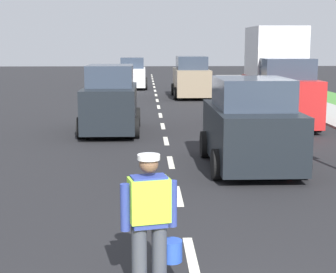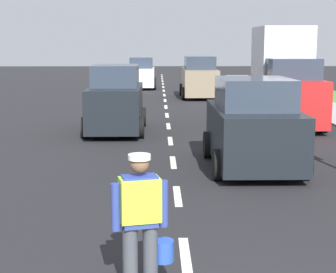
% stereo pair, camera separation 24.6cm
% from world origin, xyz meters
% --- Properties ---
extents(ground_plane, '(96.00, 96.00, 0.00)m').
position_xyz_m(ground_plane, '(0.00, 21.00, 0.00)').
color(ground_plane, black).
extents(lane_center_line, '(0.14, 46.40, 0.01)m').
position_xyz_m(lane_center_line, '(0.00, 25.20, 0.00)').
color(lane_center_line, silver).
rests_on(lane_center_line, ground).
extents(road_worker, '(0.73, 0.48, 1.67)m').
position_xyz_m(road_worker, '(-0.56, 1.64, 0.93)').
color(road_worker, '#383D4C').
rests_on(road_worker, ground).
extents(delivery_truck, '(2.16, 4.60, 3.54)m').
position_xyz_m(delivery_truck, '(4.18, 14.85, 1.61)').
color(delivery_truck, red).
rests_on(delivery_truck, ground).
extents(car_outgoing_ahead, '(2.10, 3.83, 2.14)m').
position_xyz_m(car_outgoing_ahead, '(1.86, 8.11, 0.99)').
color(car_outgoing_ahead, black).
rests_on(car_outgoing_ahead, ground).
extents(car_oncoming_third, '(1.96, 3.86, 2.06)m').
position_xyz_m(car_oncoming_third, '(-1.47, 31.59, 0.95)').
color(car_oncoming_third, silver).
rests_on(car_oncoming_third, ground).
extents(car_outgoing_far, '(2.06, 4.37, 2.27)m').
position_xyz_m(car_outgoing_far, '(1.92, 25.28, 1.06)').
color(car_outgoing_far, gray).
rests_on(car_outgoing_far, ground).
extents(car_oncoming_lead, '(1.93, 4.00, 2.23)m').
position_xyz_m(car_oncoming_lead, '(-1.78, 13.49, 1.04)').
color(car_oncoming_lead, black).
rests_on(car_oncoming_lead, ground).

